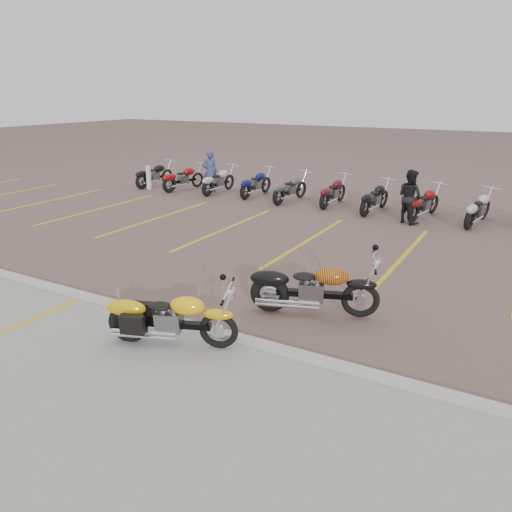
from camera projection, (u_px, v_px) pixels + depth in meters
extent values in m
plane|color=brown|center=(231.00, 287.00, 10.70)|extent=(100.00, 100.00, 0.00)
cube|color=#9E9B93|center=(59.00, 391.00, 6.99)|extent=(60.00, 5.00, 0.01)
cube|color=#ADAAA3|center=(171.00, 320.00, 9.03)|extent=(60.00, 0.18, 0.12)
torus|color=black|center=(219.00, 331.00, 8.06)|extent=(0.64, 0.33, 0.65)
torus|color=black|center=(129.00, 324.00, 8.30)|extent=(0.70, 0.40, 0.68)
cube|color=black|center=(173.00, 324.00, 8.16)|extent=(1.25, 0.56, 0.10)
cube|color=slate|center=(170.00, 321.00, 8.15)|extent=(0.49, 0.42, 0.34)
ellipsoid|color=yellow|center=(189.00, 305.00, 8.00)|extent=(0.65, 0.50, 0.30)
ellipsoid|color=black|center=(162.00, 306.00, 8.09)|extent=(0.45, 0.38, 0.12)
torus|color=black|center=(360.00, 300.00, 9.16)|extent=(0.70, 0.35, 0.70)
torus|color=black|center=(270.00, 294.00, 9.45)|extent=(0.77, 0.42, 0.75)
cube|color=black|center=(315.00, 294.00, 9.28)|extent=(1.37, 0.59, 0.11)
cube|color=slate|center=(312.00, 291.00, 9.27)|extent=(0.54, 0.46, 0.37)
ellipsoid|color=black|center=(332.00, 276.00, 9.11)|extent=(0.71, 0.53, 0.32)
ellipsoid|color=black|center=(305.00, 276.00, 9.21)|extent=(0.49, 0.41, 0.13)
imported|color=navy|center=(210.00, 172.00, 20.51)|extent=(0.73, 0.72, 1.70)
imported|color=black|center=(410.00, 197.00, 15.66)|extent=(1.04, 0.97, 1.70)
cube|color=silver|center=(149.00, 178.00, 21.25)|extent=(0.19, 0.19, 1.00)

